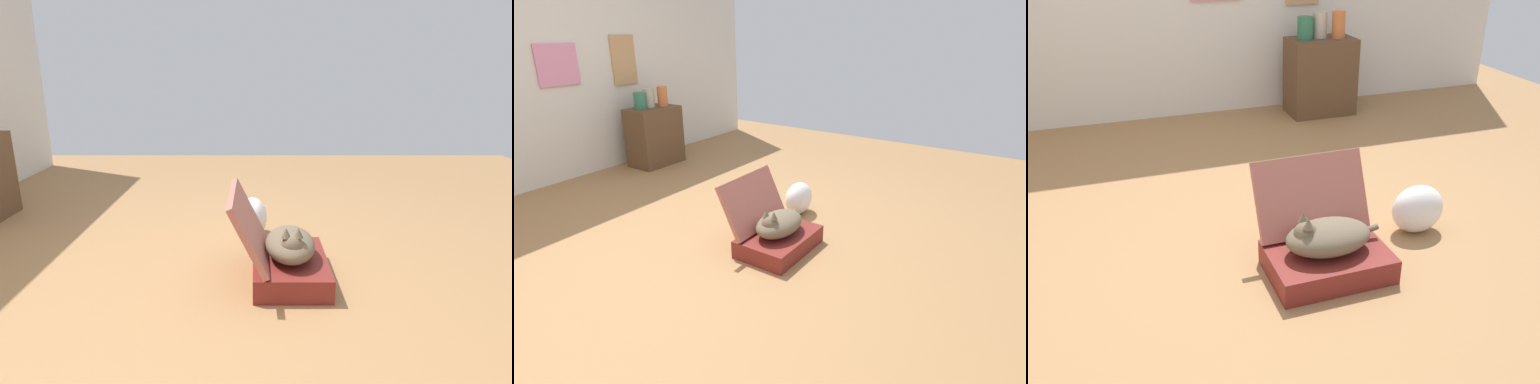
% 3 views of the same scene
% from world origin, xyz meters
% --- Properties ---
extents(ground_plane, '(7.68, 7.68, 0.00)m').
position_xyz_m(ground_plane, '(0.00, 0.00, 0.00)').
color(ground_plane, '#9E7247').
rests_on(ground_plane, ground).
extents(suitcase_base, '(0.60, 0.42, 0.13)m').
position_xyz_m(suitcase_base, '(0.20, -0.56, 0.07)').
color(suitcase_base, maroon).
rests_on(suitcase_base, ground).
extents(suitcase_lid, '(0.60, 0.22, 0.40)m').
position_xyz_m(suitcase_lid, '(0.20, -0.33, 0.33)').
color(suitcase_lid, '#B26356').
rests_on(suitcase_lid, suitcase_base).
extents(cat, '(0.52, 0.28, 0.23)m').
position_xyz_m(cat, '(0.19, -0.56, 0.22)').
color(cat, brown).
rests_on(cat, suitcase_base).
extents(plastic_bag_white, '(0.31, 0.21, 0.28)m').
position_xyz_m(plastic_bag_white, '(0.85, -0.34, 0.14)').
color(plastic_bag_white, white).
rests_on(plastic_bag_white, ground).
extents(side_table, '(0.59, 0.38, 0.68)m').
position_xyz_m(side_table, '(1.16, 1.85, 0.34)').
color(side_table, brown).
rests_on(side_table, ground).
extents(vase_tall, '(0.14, 0.14, 0.19)m').
position_xyz_m(vase_tall, '(1.01, 1.87, 0.78)').
color(vase_tall, '#2D7051').
rests_on(vase_tall, side_table).
extents(vase_short, '(0.12, 0.12, 0.23)m').
position_xyz_m(vase_short, '(1.31, 1.82, 0.80)').
color(vase_short, '#CC6B38').
rests_on(vase_short, side_table).
extents(vase_round, '(0.13, 0.13, 0.22)m').
position_xyz_m(vase_round, '(1.16, 1.89, 0.79)').
color(vase_round, '#B7AD99').
rests_on(vase_round, side_table).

